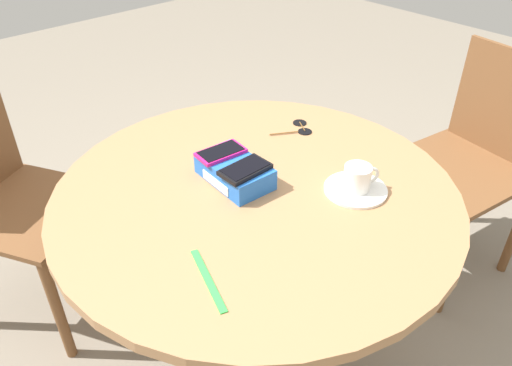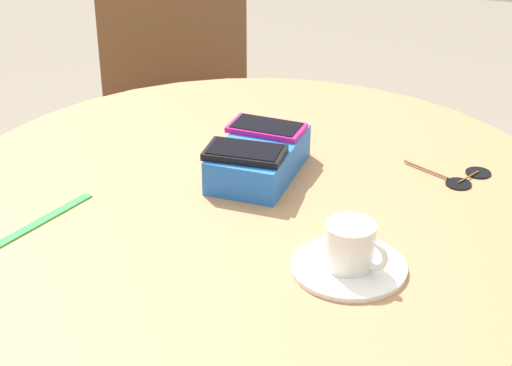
% 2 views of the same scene
% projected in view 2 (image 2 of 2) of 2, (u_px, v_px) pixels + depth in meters
% --- Properties ---
extents(round_table, '(1.08, 1.08, 0.73)m').
position_uv_depth(round_table, '(256.00, 246.00, 1.48)').
color(round_table, '#2D2D2D').
rests_on(round_table, ground_plane).
extents(phone_box, '(0.22, 0.14, 0.06)m').
position_uv_depth(phone_box, '(259.00, 159.00, 1.48)').
color(phone_box, blue).
rests_on(phone_box, round_table).
extents(phone_magenta, '(0.09, 0.14, 0.01)m').
position_uv_depth(phone_magenta, '(267.00, 128.00, 1.51)').
color(phone_magenta, '#D11975').
rests_on(phone_magenta, phone_box).
extents(phone_black, '(0.08, 0.13, 0.01)m').
position_uv_depth(phone_black, '(245.00, 152.00, 1.42)').
color(phone_black, black).
rests_on(phone_black, phone_box).
extents(saucer, '(0.17, 0.17, 0.01)m').
position_uv_depth(saucer, '(349.00, 267.00, 1.23)').
color(saucer, white).
rests_on(saucer, round_table).
extents(coffee_cup, '(0.07, 0.10, 0.07)m').
position_uv_depth(coffee_cup, '(351.00, 245.00, 1.21)').
color(coffee_cup, white).
rests_on(coffee_cup, saucer).
extents(lanyard_strap, '(0.19, 0.08, 0.00)m').
position_uv_depth(lanyard_strap, '(45.00, 219.00, 1.36)').
color(lanyard_strap, green).
rests_on(lanyard_strap, round_table).
extents(sunglasses, '(0.10, 0.15, 0.01)m').
position_uv_depth(sunglasses, '(464.00, 177.00, 1.48)').
color(sunglasses, black).
rests_on(sunglasses, round_table).
extents(chair_far_side, '(0.58, 0.58, 0.83)m').
position_uv_depth(chair_far_side, '(184.00, 133.00, 2.32)').
color(chair_far_side, brown).
rests_on(chair_far_side, ground_plane).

